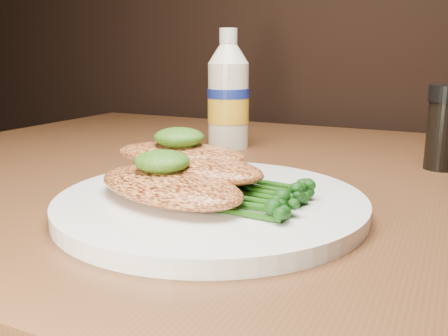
% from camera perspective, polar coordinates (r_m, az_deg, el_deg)
% --- Properties ---
extents(plate, '(0.29, 0.29, 0.02)m').
position_cam_1_polar(plate, '(0.46, -1.52, -4.13)').
color(plate, white).
rests_on(plate, dining_table).
extents(chicken_front, '(0.18, 0.13, 0.03)m').
position_cam_1_polar(chicken_front, '(0.44, -6.46, -2.08)').
color(chicken_front, '#E48748').
rests_on(chicken_front, plate).
extents(chicken_mid, '(0.17, 0.11, 0.02)m').
position_cam_1_polar(chicken_mid, '(0.48, -3.48, 0.12)').
color(chicken_mid, '#E48748').
rests_on(chicken_mid, plate).
extents(chicken_back, '(0.15, 0.08, 0.02)m').
position_cam_1_polar(chicken_back, '(0.51, -5.14, 1.62)').
color(chicken_back, '#E48748').
rests_on(chicken_back, plate).
extents(pesto_front, '(0.07, 0.07, 0.02)m').
position_cam_1_polar(pesto_front, '(0.45, -7.27, 0.76)').
color(pesto_front, black).
rests_on(pesto_front, chicken_front).
extents(pesto_back, '(0.06, 0.05, 0.02)m').
position_cam_1_polar(pesto_back, '(0.50, -5.28, 3.59)').
color(pesto_back, black).
rests_on(pesto_back, chicken_back).
extents(broccolini_bundle, '(0.17, 0.15, 0.02)m').
position_cam_1_polar(broccolini_bundle, '(0.44, 2.86, -2.57)').
color(broccolini_bundle, '#1C4A10').
rests_on(broccolini_bundle, plate).
extents(mayo_bottle, '(0.08, 0.08, 0.18)m').
position_cam_1_polar(mayo_bottle, '(0.76, 0.50, 9.20)').
color(mayo_bottle, white).
rests_on(mayo_bottle, dining_table).
extents(pepper_grinder, '(0.05, 0.05, 0.11)m').
position_cam_1_polar(pepper_grinder, '(0.67, 24.33, 4.29)').
color(pepper_grinder, black).
rests_on(pepper_grinder, dining_table).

